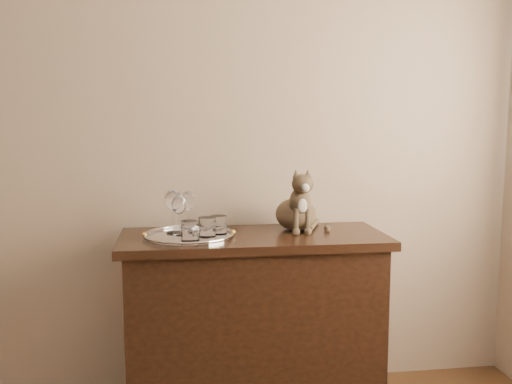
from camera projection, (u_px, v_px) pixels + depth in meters
wall_back at (121, 123)px, 2.74m from camera, size 4.00×0.10×2.70m
sideboard at (254, 325)px, 2.63m from camera, size 1.20×0.50×0.85m
tray at (189, 236)px, 2.52m from camera, size 0.40×0.40×0.01m
wine_glass_a at (173, 212)px, 2.56m from camera, size 0.08×0.08×0.20m
wine_glass_b at (188, 211)px, 2.61m from camera, size 0.07×0.07×0.18m
wine_glass_d at (179, 215)px, 2.53m from camera, size 0.07×0.07×0.18m
tumbler_a at (207, 227)px, 2.49m from camera, size 0.08×0.08×0.09m
tumbler_b at (190, 231)px, 2.40m from camera, size 0.08×0.08×0.09m
tumbler_c at (219, 225)px, 2.55m from camera, size 0.07×0.07×0.08m
cat at (296, 199)px, 2.68m from camera, size 0.31×0.29×0.30m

